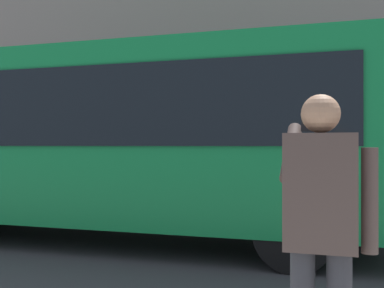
# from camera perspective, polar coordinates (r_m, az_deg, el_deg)

# --- Properties ---
(ground_plane) EXTENTS (60.00, 60.00, 0.00)m
(ground_plane) POSITION_cam_1_polar(r_m,az_deg,el_deg) (7.51, 11.00, -12.14)
(ground_plane) COLOR #38383A
(red_bus) EXTENTS (9.05, 2.54, 3.08)m
(red_bus) POSITION_cam_1_polar(r_m,az_deg,el_deg) (8.01, -9.27, 0.74)
(red_bus) COLOR #0F7238
(red_bus) RESTS_ON ground_plane
(pedestrian_photographer) EXTENTS (0.53, 0.52, 1.70)m
(pedestrian_photographer) POSITION_cam_1_polar(r_m,az_deg,el_deg) (2.87, 14.95, -8.59)
(pedestrian_photographer) COLOR #2D2D33
(pedestrian_photographer) RESTS_ON sidewalk_curb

